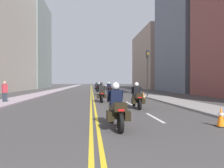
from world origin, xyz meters
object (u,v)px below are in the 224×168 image
object	(u,v)px
motorcycle_4	(100,90)
traffic_light_near	(147,65)
motorcycle_1	(137,98)
motorcycle_0	(116,109)
motorcycle_3	(116,91)
motorcycle_5	(109,88)
motorcycle_2	(101,94)
motorcycle_6	(97,88)
traffic_cone_0	(144,95)
traffic_cone_1	(144,97)
traffic_cone_2	(221,117)
pedestrian_1	(5,92)

from	to	relation	value
motorcycle_4	traffic_light_near	distance (m)	7.36
motorcycle_1	motorcycle_0	bearing A→B (deg)	-110.26
motorcycle_3	motorcycle_5	size ratio (longest dim) A/B	0.94
motorcycle_2	motorcycle_5	distance (m)	14.54
motorcycle_4	motorcycle_6	size ratio (longest dim) A/B	1.08
motorcycle_5	motorcycle_4	bearing A→B (deg)	-110.59
motorcycle_3	motorcycle_6	bearing A→B (deg)	96.48
motorcycle_5	traffic_light_near	size ratio (longest dim) A/B	0.44
motorcycle_5	traffic_cone_0	world-z (taller)	motorcycle_5
traffic_cone_0	motorcycle_2	bearing A→B (deg)	-152.98
traffic_light_near	motorcycle_3	bearing A→B (deg)	172.95
motorcycle_2	motorcycle_4	distance (m)	9.21
motorcycle_2	motorcycle_4	size ratio (longest dim) A/B	0.91
motorcycle_0	traffic_cone_1	size ratio (longest dim) A/B	3.49
motorcycle_0	motorcycle_6	size ratio (longest dim) A/B	1.08
motorcycle_5	traffic_cone_1	bearing A→B (deg)	-85.61
traffic_cone_2	motorcycle_1	bearing A→B (deg)	109.66
traffic_cone_1	traffic_cone_2	bearing A→B (deg)	-88.75
motorcycle_2	motorcycle_4	xyz separation A→B (m)	(0.25, 9.21, -0.01)
motorcycle_2	motorcycle_4	world-z (taller)	motorcycle_2
motorcycle_0	traffic_cone_1	bearing A→B (deg)	65.64
motorcycle_5	traffic_cone_1	world-z (taller)	motorcycle_5
traffic_cone_0	traffic_cone_2	xyz separation A→B (m)	(-0.26, -11.30, -0.01)
motorcycle_1	pedestrian_1	size ratio (longest dim) A/B	1.33
motorcycle_0	motorcycle_5	size ratio (longest dim) A/B	1.02
motorcycle_6	motorcycle_0	bearing A→B (deg)	-92.92
motorcycle_2	traffic_cone_1	size ratio (longest dim) A/B	3.18
motorcycle_5	traffic_cone_1	distance (m)	14.23
motorcycle_0	pedestrian_1	world-z (taller)	pedestrian_1
motorcycle_2	traffic_light_near	size ratio (longest dim) A/B	0.41
motorcycle_4	motorcycle_5	world-z (taller)	motorcycle_5
motorcycle_0	traffic_cone_2	xyz separation A→B (m)	(3.79, -0.21, -0.30)
traffic_cone_1	motorcycle_4	bearing A→B (deg)	110.67
motorcycle_0	motorcycle_6	distance (m)	27.56
motorcycle_3	motorcycle_4	distance (m)	4.56
motorcycle_4	traffic_cone_0	world-z (taller)	motorcycle_4
motorcycle_1	motorcycle_3	size ratio (longest dim) A/B	1.08
motorcycle_2	traffic_cone_0	xyz separation A→B (m)	(4.09, 2.09, -0.30)
motorcycle_4	traffic_light_near	xyz separation A→B (m)	(4.94, -4.68, 2.81)
traffic_cone_2	traffic_light_near	distance (m)	14.15
traffic_cone_2	pedestrian_1	world-z (taller)	pedestrian_1
pedestrian_1	traffic_cone_2	bearing A→B (deg)	96.37
motorcycle_5	traffic_cone_0	xyz separation A→B (m)	(2.12, -12.32, -0.29)
motorcycle_1	pedestrian_1	world-z (taller)	pedestrian_1
traffic_cone_1	traffic_light_near	bearing A→B (deg)	69.80
traffic_cone_0	pedestrian_1	distance (m)	11.71
motorcycle_6	traffic_light_near	distance (m)	15.16
traffic_cone_1	motorcycle_2	bearing A→B (deg)	-175.65
traffic_light_near	traffic_cone_2	bearing A→B (deg)	-95.65
traffic_cone_0	motorcycle_3	bearing A→B (deg)	127.88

